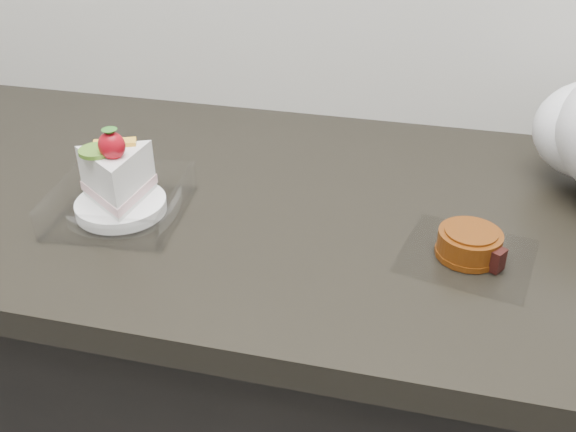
# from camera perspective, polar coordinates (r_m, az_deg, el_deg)

# --- Properties ---
(counter) EXTENTS (2.04, 0.64, 0.90)m
(counter) POSITION_cam_1_polar(r_m,az_deg,el_deg) (1.21, 2.73, -17.40)
(counter) COLOR black
(counter) RESTS_ON ground
(cake_tray) EXTENTS (0.18, 0.18, 0.13)m
(cake_tray) POSITION_cam_1_polar(r_m,az_deg,el_deg) (0.90, -14.80, 2.12)
(cake_tray) COLOR white
(cake_tray) RESTS_ON counter
(mooncake_wrap) EXTENTS (0.18, 0.18, 0.04)m
(mooncake_wrap) POSITION_cam_1_polar(r_m,az_deg,el_deg) (0.83, 15.85, -2.61)
(mooncake_wrap) COLOR white
(mooncake_wrap) RESTS_ON counter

